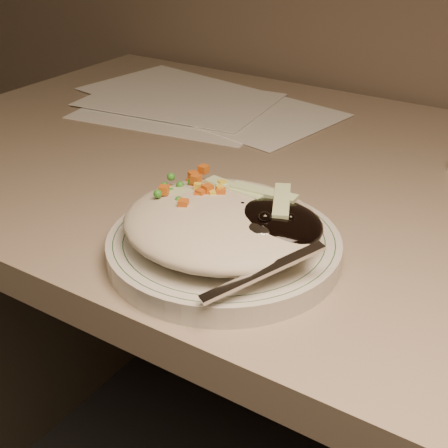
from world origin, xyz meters
The scene contains 5 objects.
desk centered at (0.00, 1.38, 0.54)m, with size 1.40×0.70×0.74m.
plate centered at (-0.08, 1.16, 0.75)m, with size 0.23×0.23×0.02m, color silver.
plate_rim centered at (-0.08, 1.16, 0.76)m, with size 0.22×0.22×0.00m.
meal centered at (-0.08, 1.15, 0.78)m, with size 0.21×0.19×0.05m.
papers centered at (-0.39, 1.53, 0.74)m, with size 0.47×0.32×0.00m.
Camera 1 is at (0.20, 0.72, 1.06)m, focal length 50.00 mm.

